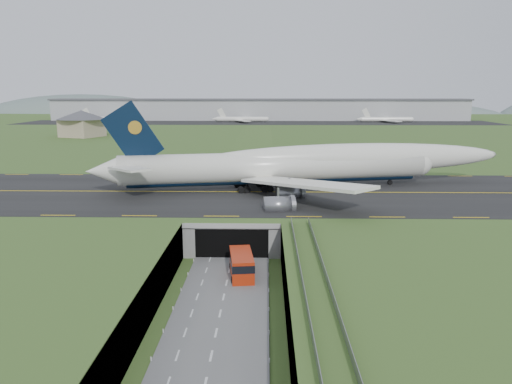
{
  "coord_description": "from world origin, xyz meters",
  "views": [
    {
      "loc": [
        5.64,
        -69.87,
        26.98
      ],
      "look_at": [
        3.7,
        20.0,
        8.76
      ],
      "focal_mm": 35.0,
      "sensor_mm": 36.0,
      "label": 1
    }
  ],
  "objects": [
    {
      "name": "cargo_terminal",
      "position": [
        -0.09,
        299.41,
        13.96
      ],
      "size": [
        320.0,
        67.0,
        15.6
      ],
      "color": "#B2B2B2",
      "rests_on": "ground"
    },
    {
      "name": "distant_hills",
      "position": [
        64.38,
        430.0,
        -4.0
      ],
      "size": [
        700.0,
        91.0,
        60.0
      ],
      "color": "#556664",
      "rests_on": "ground"
    },
    {
      "name": "service_building",
      "position": [
        -80.29,
        161.29,
        13.29
      ],
      "size": [
        29.3,
        29.3,
        12.31
      ],
      "rotation": [
        0.0,
        0.0,
        -0.38
      ],
      "color": "tan",
      "rests_on": "ground"
    },
    {
      "name": "tunnel_portal",
      "position": [
        0.0,
        16.71,
        3.33
      ],
      "size": [
        17.0,
        22.3,
        6.0
      ],
      "color": "gray",
      "rests_on": "ground"
    },
    {
      "name": "airfield_deck",
      "position": [
        0.0,
        0.0,
        3.0
      ],
      "size": [
        800.0,
        800.0,
        6.0
      ],
      "primitive_type": "cube",
      "color": "gray",
      "rests_on": "ground"
    },
    {
      "name": "taxiway",
      "position": [
        0.0,
        33.0,
        6.09
      ],
      "size": [
        800.0,
        44.0,
        0.18
      ],
      "primitive_type": "cube",
      "color": "black",
      "rests_on": "airfield_deck"
    },
    {
      "name": "ground",
      "position": [
        0.0,
        0.0,
        0.0
      ],
      "size": [
        900.0,
        900.0,
        0.0
      ],
      "primitive_type": "plane",
      "color": "#385622",
      "rests_on": "ground"
    },
    {
      "name": "jumbo_jet",
      "position": [
        14.0,
        37.8,
        11.32
      ],
      "size": [
        91.44,
        58.61,
        19.78
      ],
      "rotation": [
        0.0,
        0.0,
        0.2
      ],
      "color": "white",
      "rests_on": "ground"
    },
    {
      "name": "trench_road",
      "position": [
        0.0,
        -7.5,
        0.1
      ],
      "size": [
        12.0,
        75.0,
        0.2
      ],
      "primitive_type": "cube",
      "color": "slate",
      "rests_on": "ground"
    },
    {
      "name": "guideway",
      "position": [
        11.0,
        -19.11,
        5.32
      ],
      "size": [
        3.0,
        53.0,
        7.05
      ],
      "color": "#A8A8A3",
      "rests_on": "ground"
    },
    {
      "name": "shuttle_tram",
      "position": [
        1.99,
        0.02,
        1.89
      ],
      "size": [
        4.2,
        8.84,
        3.45
      ],
      "rotation": [
        0.0,
        0.0,
        0.12
      ],
      "color": "#B5270C",
      "rests_on": "ground"
    }
  ]
}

